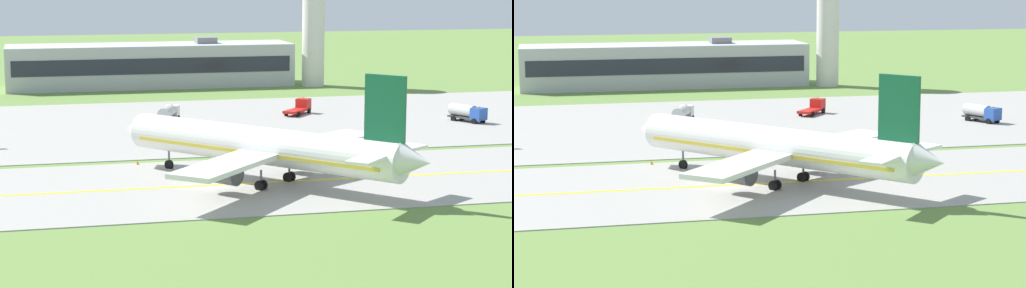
% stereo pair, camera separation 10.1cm
% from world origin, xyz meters
% --- Properties ---
extents(ground_plane, '(500.00, 500.00, 0.00)m').
position_xyz_m(ground_plane, '(0.00, 0.00, 0.00)').
color(ground_plane, olive).
extents(taxiway_strip, '(240.00, 28.00, 0.10)m').
position_xyz_m(taxiway_strip, '(0.00, 0.00, 0.05)').
color(taxiway_strip, '#9E9B93').
rests_on(taxiway_strip, ground).
extents(apron_pad, '(140.00, 52.00, 0.10)m').
position_xyz_m(apron_pad, '(10.00, 42.00, 0.05)').
color(apron_pad, '#9E9B93').
rests_on(apron_pad, ground).
extents(taxiway_centreline, '(220.00, 0.60, 0.01)m').
position_xyz_m(taxiway_centreline, '(0.00, 0.00, 0.11)').
color(taxiway_centreline, yellow).
rests_on(taxiway_centreline, taxiway_strip).
extents(airplane_lead, '(29.62, 32.69, 12.70)m').
position_xyz_m(airplane_lead, '(5.94, -0.35, 4.13)').
color(airplane_lead, white).
rests_on(airplane_lead, ground).
extents(service_truck_baggage, '(4.23, 6.32, 2.65)m').
position_xyz_m(service_truck_baggage, '(1.99, 44.19, 1.53)').
color(service_truck_baggage, silver).
rests_on(service_truck_baggage, ground).
extents(service_truck_fuel, '(5.72, 6.19, 2.59)m').
position_xyz_m(service_truck_fuel, '(23.61, 48.36, 1.18)').
color(service_truck_fuel, red).
rests_on(service_truck_fuel, ground).
extents(service_truck_catering, '(4.50, 6.29, 2.65)m').
position_xyz_m(service_truck_catering, '(45.99, 34.91, 1.53)').
color(service_truck_catering, '#264CA5').
rests_on(service_truck_catering, ground).
extents(terminal_building, '(55.40, 12.86, 9.48)m').
position_xyz_m(terminal_building, '(5.30, 91.94, 4.16)').
color(terminal_building, '#B2B2B7').
rests_on(terminal_building, ground).
extents(control_tower, '(7.60, 7.60, 25.88)m').
position_xyz_m(control_tower, '(36.64, 85.47, 15.64)').
color(control_tower, silver).
rests_on(control_tower, ground).
extents(traffic_cone_near_edge, '(0.44, 0.44, 0.60)m').
position_xyz_m(traffic_cone_near_edge, '(-6.11, 13.14, 0.30)').
color(traffic_cone_near_edge, orange).
rests_on(traffic_cone_near_edge, ground).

